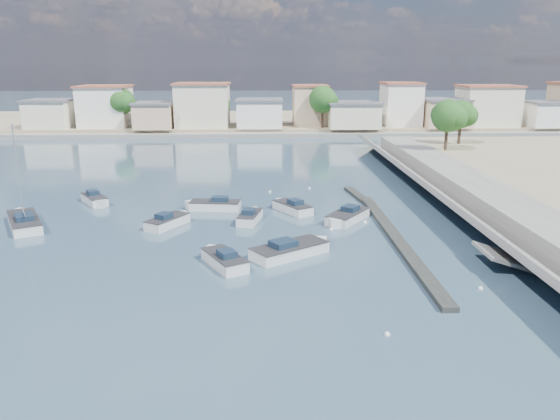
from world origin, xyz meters
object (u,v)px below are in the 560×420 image
(motorboat_a, at_px, (223,260))
(motorboat_f, at_px, (291,207))
(motorboat_e, at_px, (169,222))
(motorboat_d, at_px, (346,217))
(motorboat_h, at_px, (293,250))
(motorboat_c, at_px, (213,206))
(motorboat_g, at_px, (95,200))
(sailboat, at_px, (24,221))
(motorboat_b, at_px, (250,217))

(motorboat_a, bearing_deg, motorboat_f, 68.49)
(motorboat_a, height_order, motorboat_e, same)
(motorboat_d, xyz_separation_m, motorboat_h, (-5.20, -8.41, 0.00))
(motorboat_c, relative_size, motorboat_g, 1.26)
(motorboat_a, distance_m, motorboat_h, 5.34)
(motorboat_g, relative_size, motorboat_h, 0.71)
(motorboat_g, bearing_deg, motorboat_c, -11.71)
(motorboat_c, relative_size, sailboat, 0.60)
(motorboat_f, bearing_deg, sailboat, -170.30)
(motorboat_h, distance_m, sailboat, 24.15)
(motorboat_b, bearing_deg, motorboat_h, -69.48)
(motorboat_a, relative_size, motorboat_c, 0.88)
(motorboat_h, bearing_deg, motorboat_d, 58.28)
(motorboat_g, distance_m, sailboat, 8.34)
(motorboat_d, bearing_deg, motorboat_g, 163.81)
(motorboat_c, xyz_separation_m, sailboat, (-15.79, -4.89, 0.03))
(motorboat_c, bearing_deg, motorboat_b, -48.21)
(motorboat_e, relative_size, motorboat_g, 1.05)
(motorboat_e, bearing_deg, motorboat_c, 58.28)
(motorboat_f, xyz_separation_m, sailboat, (-23.28, -3.98, 0.03))
(motorboat_c, bearing_deg, motorboat_d, -20.36)
(motorboat_d, relative_size, motorboat_f, 1.14)
(motorboat_b, xyz_separation_m, motorboat_c, (-3.70, 4.14, 0.00))
(motorboat_d, distance_m, motorboat_e, 15.48)
(motorboat_g, height_order, sailboat, sailboat)
(motorboat_e, relative_size, motorboat_f, 0.99)
(motorboat_b, height_order, motorboat_g, same)
(motorboat_d, height_order, motorboat_e, same)
(motorboat_e, relative_size, sailboat, 0.50)
(sailboat, bearing_deg, motorboat_h, -19.43)
(motorboat_d, bearing_deg, motorboat_e, -177.14)
(motorboat_g, bearing_deg, motorboat_h, -39.24)
(motorboat_c, relative_size, motorboat_d, 1.04)
(motorboat_f, relative_size, sailboat, 0.51)
(sailboat, bearing_deg, motorboat_d, 0.76)
(motorboat_b, relative_size, motorboat_h, 0.72)
(motorboat_a, distance_m, motorboat_d, 14.51)
(motorboat_d, xyz_separation_m, motorboat_f, (-4.69, 3.60, 0.00))
(motorboat_b, xyz_separation_m, motorboat_e, (-6.97, -1.16, 0.00))
(motorboat_d, distance_m, motorboat_h, 9.88)
(motorboat_d, height_order, motorboat_h, same)
(motorboat_e, bearing_deg, motorboat_g, 137.90)
(motorboat_c, height_order, sailboat, sailboat)
(motorboat_a, xyz_separation_m, sailboat, (-17.79, 9.96, 0.03))
(motorboat_e, height_order, motorboat_h, same)
(motorboat_a, bearing_deg, motorboat_h, 21.11)
(motorboat_b, distance_m, sailboat, 19.50)
(motorboat_d, relative_size, sailboat, 0.58)
(motorboat_c, distance_m, motorboat_e, 6.22)
(motorboat_e, height_order, motorboat_f, same)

